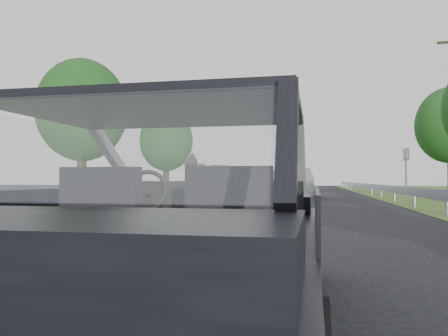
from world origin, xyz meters
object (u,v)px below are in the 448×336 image
at_px(other_car, 291,183).
at_px(highway_sign, 406,173).
at_px(cat, 219,172).
at_px(subject_car, 183,222).

relative_size(other_car, highway_sign, 1.81).
distance_m(cat, other_car, 20.06).
distance_m(other_car, highway_sign, 6.73).
xyz_separation_m(cat, other_car, (-0.46, 20.05, -0.26)).
height_order(subject_car, other_car, other_car).
bearing_deg(cat, highway_sign, 75.84).
height_order(other_car, highway_sign, highway_sign).
height_order(cat, highway_sign, highway_sign).
relative_size(subject_car, highway_sign, 1.46).
bearing_deg(subject_car, highway_sign, 75.63).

